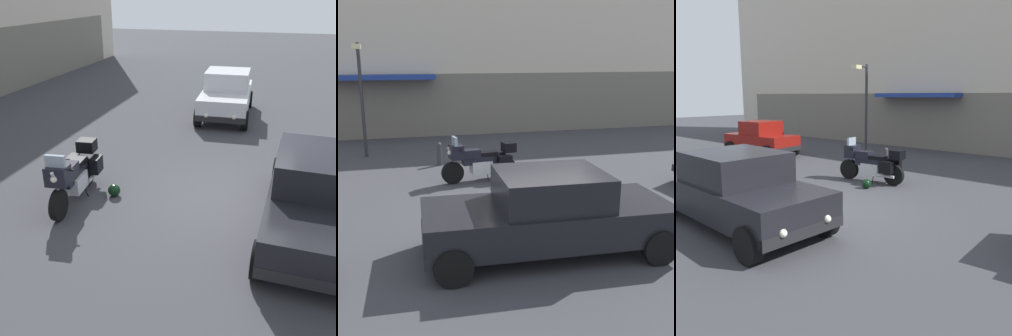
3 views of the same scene
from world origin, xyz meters
TOP-DOWN VIEW (x-y plane):
  - ground_plane at (0.00, 0.00)m, footprint 80.00×80.00m
  - motorcycle at (-0.87, 3.32)m, footprint 2.26×0.85m
  - helmet at (-0.50, 2.56)m, footprint 0.28×0.28m
  - car_hatchback_near at (6.47, 1.12)m, footprint 3.94×1.94m
  - car_sedan_far at (-0.65, -1.68)m, footprint 4.64×2.10m

SIDE VIEW (x-z plane):
  - ground_plane at x=0.00m, z-range 0.00..0.00m
  - helmet at x=-0.50m, z-range 0.00..0.28m
  - motorcycle at x=-0.87m, z-range -0.06..1.30m
  - car_sedan_far at x=-0.65m, z-range 0.00..1.56m
  - car_hatchback_near at x=6.47m, z-range -0.01..1.63m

